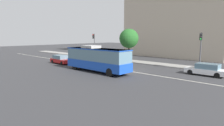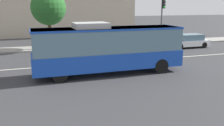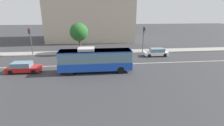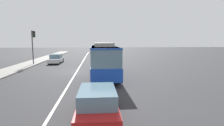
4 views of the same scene
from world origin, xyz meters
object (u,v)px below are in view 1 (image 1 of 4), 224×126
at_px(transit_bus, 97,58).
at_px(traffic_light_near_corner, 94,41).
at_px(sedan_red, 61,59).
at_px(sedan_white, 206,69).
at_px(street_tree_kerbside_left, 129,39).
at_px(traffic_light_mid_block, 201,45).

height_order(transit_bus, traffic_light_near_corner, traffic_light_near_corner).
height_order(sedan_red, traffic_light_near_corner, traffic_light_near_corner).
distance_m(sedan_white, traffic_light_near_corner, 23.79).
relative_size(transit_bus, street_tree_kerbside_left, 1.65).
relative_size(sedan_red, street_tree_kerbside_left, 0.75).
bearing_deg(transit_bus, traffic_light_mid_block, 46.57).
bearing_deg(transit_bus, traffic_light_near_corner, 139.95).
bearing_deg(sedan_red, transit_bus, -3.48).
distance_m(sedan_red, traffic_light_near_corner, 10.00).
relative_size(sedan_red, traffic_light_mid_block, 0.87).
bearing_deg(sedan_red, sedan_white, 17.86).
xyz_separation_m(transit_bus, sedan_red, (-9.97, 0.77, -1.09)).
distance_m(transit_bus, traffic_light_mid_block, 14.21).
bearing_deg(street_tree_kerbside_left, transit_bus, -74.41).
bearing_deg(sedan_red, traffic_light_mid_block, 26.49).
xyz_separation_m(sedan_red, traffic_light_mid_block, (19.71, 9.42, 2.84)).
bearing_deg(traffic_light_near_corner, transit_bus, 47.39).
relative_size(transit_bus, sedan_white, 2.22).
bearing_deg(transit_bus, sedan_red, 175.84).
xyz_separation_m(sedan_red, street_tree_kerbside_left, (6.98, 9.96, 3.54)).
height_order(sedan_red, street_tree_kerbside_left, street_tree_kerbside_left).
height_order(sedan_white, traffic_light_near_corner, traffic_light_near_corner).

